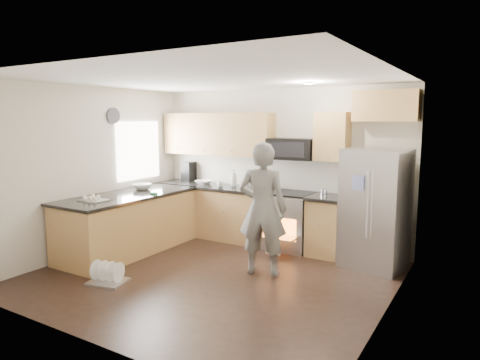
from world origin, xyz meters
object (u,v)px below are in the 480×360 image
Objects in this scene: stove_range at (288,208)px; refrigerator at (375,209)px; person at (262,209)px; dish_rack at (108,277)px.

stove_range is 1.45m from refrigerator.
stove_range is at bearing -97.35° from person.
stove_range is at bearing -178.31° from refrigerator.
person is at bearing -81.40° from stove_range.
person is (0.19, -1.25, 0.22)m from stove_range.
person is at bearing -129.73° from refrigerator.
refrigerator is 3.14× the size of dish_rack.
person reaches higher than stove_range.
refrigerator is (1.42, -0.21, 0.17)m from stove_range.
person is (-1.23, -1.04, 0.05)m from refrigerator.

